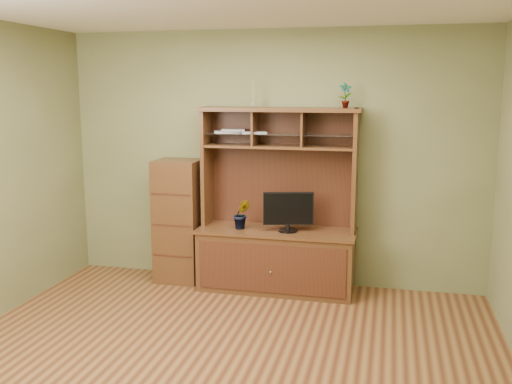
% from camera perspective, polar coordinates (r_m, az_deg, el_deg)
% --- Properties ---
extents(room, '(4.54, 4.04, 2.74)m').
position_cam_1_polar(room, '(4.19, -3.97, 0.11)').
color(room, '#4E2916').
rests_on(room, ground).
extents(media_hutch, '(1.66, 0.61, 1.90)m').
position_cam_1_polar(media_hutch, '(5.98, 2.11, -4.88)').
color(media_hutch, '#412712').
rests_on(media_hutch, room).
extents(monitor, '(0.50, 0.20, 0.41)m').
position_cam_1_polar(monitor, '(5.80, 3.24, -1.91)').
color(monitor, black).
rests_on(monitor, media_hutch).
extents(orchid_plant, '(0.21, 0.19, 0.31)m').
position_cam_1_polar(orchid_plant, '(5.92, -1.45, -2.22)').
color(orchid_plant, '#255B1F').
rests_on(orchid_plant, media_hutch).
extents(top_plant, '(0.15, 0.13, 0.25)m').
position_cam_1_polar(top_plant, '(5.76, 8.91, 9.54)').
color(top_plant, '#2A6423').
rests_on(top_plant, media_hutch).
extents(reed_diffuser, '(0.06, 0.06, 0.28)m').
position_cam_1_polar(reed_diffuser, '(5.91, -0.25, 9.53)').
color(reed_diffuser, silver).
rests_on(reed_diffuser, media_hutch).
extents(magazines, '(0.60, 0.28, 0.04)m').
position_cam_1_polar(magazines, '(5.97, -1.86, 6.08)').
color(magazines, '#A5A5AA').
rests_on(magazines, media_hutch).
extents(side_cabinet, '(0.48, 0.43, 1.33)m').
position_cam_1_polar(side_cabinet, '(6.28, -7.71, -2.87)').
color(side_cabinet, '#412712').
rests_on(side_cabinet, room).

